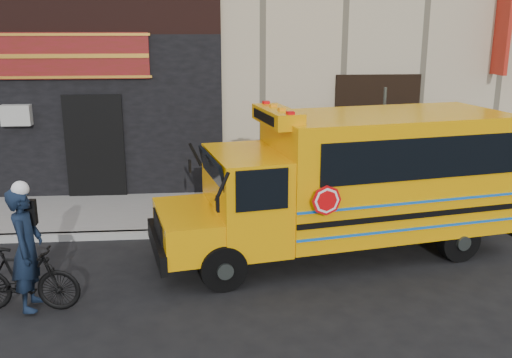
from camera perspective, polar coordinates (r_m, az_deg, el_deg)
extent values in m
plane|color=black|center=(9.94, -2.36, -10.94)|extent=(120.00, 120.00, 0.00)
cube|color=#959691|center=(12.30, -2.90, -5.30)|extent=(40.00, 0.20, 0.15)
cube|color=slate|center=(13.71, -3.12, -3.11)|extent=(40.00, 3.00, 0.15)
cube|color=black|center=(15.36, -22.50, 5.70)|extent=(10.00, 0.30, 4.00)
cube|color=#5D1A0D|center=(15.05, -23.27, 11.22)|extent=(6.50, 0.12, 1.10)
cube|color=black|center=(14.90, -15.77, 3.09)|extent=(1.30, 0.10, 2.50)
cube|color=#AC2013|center=(15.87, 23.49, 13.88)|extent=(0.10, 0.70, 2.40)
cylinder|color=black|center=(9.77, -3.30, -8.85)|extent=(0.84, 0.43, 0.80)
cylinder|color=black|center=(11.49, -5.41, -5.11)|extent=(0.84, 0.43, 0.80)
cylinder|color=black|center=(11.59, 19.59, -5.79)|extent=(0.84, 0.43, 0.80)
cylinder|color=black|center=(13.08, 14.82, -3.04)|extent=(0.84, 0.43, 0.80)
cube|color=orange|center=(10.41, -6.93, -5.01)|extent=(1.37, 2.16, 0.70)
cube|color=black|center=(10.43, -9.89, -6.55)|extent=(0.52, 2.03, 0.35)
cube|color=orange|center=(10.46, -1.06, -1.90)|extent=(1.59, 2.29, 1.70)
cube|color=black|center=(10.22, -4.16, -0.01)|extent=(0.41, 1.78, 0.90)
cube|color=orange|center=(11.42, 12.89, 0.84)|extent=(4.84, 3.03, 2.25)
cube|color=black|center=(12.94, 21.52, -3.11)|extent=(0.55, 2.18, 0.30)
cube|color=black|center=(10.43, 16.43, 1.97)|extent=(3.83, 0.80, 0.75)
cube|color=orange|center=(10.30, 2.15, 6.27)|extent=(0.80, 1.67, 0.28)
cylinder|color=red|center=(9.54, 7.08, -2.14)|extent=(0.52, 0.13, 0.52)
cylinder|color=#3A413D|center=(13.08, 12.44, 2.26)|extent=(0.07, 0.07, 3.06)
cube|color=#AC2013|center=(12.84, 12.84, 6.34)|extent=(0.06, 0.27, 0.38)
cube|color=white|center=(12.92, 12.71, 4.25)|extent=(0.06, 0.27, 0.33)
imported|color=black|center=(9.74, -22.23, -9.25)|extent=(1.79, 0.63, 1.06)
imported|color=black|center=(9.54, -21.91, -6.80)|extent=(0.48, 0.72, 1.96)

